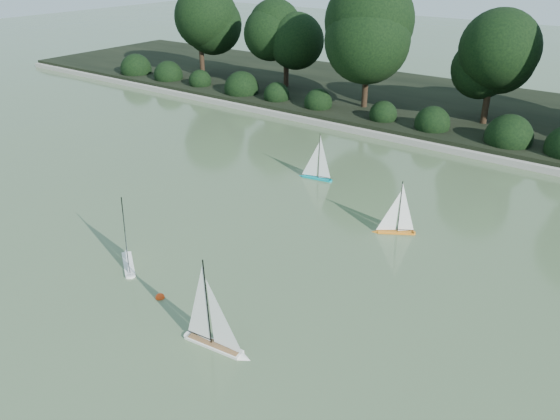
% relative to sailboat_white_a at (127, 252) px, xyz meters
% --- Properties ---
extents(ground, '(80.00, 80.00, 0.00)m').
position_rel_sailboat_white_a_xyz_m(ground, '(1.84, 0.57, -0.24)').
color(ground, '#405231').
rests_on(ground, ground).
extents(pond_coping, '(40.00, 0.35, 0.18)m').
position_rel_sailboat_white_a_xyz_m(pond_coping, '(1.84, 9.57, -0.15)').
color(pond_coping, gray).
rests_on(pond_coping, ground).
extents(far_bank, '(40.00, 8.00, 0.30)m').
position_rel_sailboat_white_a_xyz_m(far_bank, '(1.84, 13.57, -0.09)').
color(far_bank, black).
rests_on(far_bank, ground).
extents(tree_line, '(26.31, 3.93, 4.39)m').
position_rel_sailboat_white_a_xyz_m(tree_line, '(3.07, 12.00, 2.40)').
color(tree_line, black).
rests_on(tree_line, ground).
extents(shrub_hedge, '(29.10, 1.10, 1.10)m').
position_rel_sailboat_white_a_xyz_m(shrub_hedge, '(1.84, 10.47, 0.21)').
color(shrub_hedge, black).
rests_on(shrub_hedge, ground).
extents(sailboat_white_a, '(0.98, 0.75, 1.51)m').
position_rel_sailboat_white_a_xyz_m(sailboat_white_a, '(0.00, 0.00, 0.00)').
color(sailboat_white_a, white).
rests_on(sailboat_white_a, ground).
extents(sailboat_white_b, '(1.20, 0.32, 1.63)m').
position_rel_sailboat_white_a_xyz_m(sailboat_white_b, '(3.01, -0.80, 0.01)').
color(sailboat_white_b, white).
rests_on(sailboat_white_b, ground).
extents(sailboat_orange, '(0.85, 0.58, 1.26)m').
position_rel_sailboat_white_a_xyz_m(sailboat_orange, '(3.51, 4.05, -0.04)').
color(sailboat_orange, orange).
rests_on(sailboat_orange, ground).
extents(sailboat_teal, '(0.95, 0.29, 1.29)m').
position_rel_sailboat_white_a_xyz_m(sailboat_teal, '(0.59, 5.56, -0.03)').
color(sailboat_teal, '#028A93').
rests_on(sailboat_teal, ground).
extents(race_buoy, '(0.16, 0.16, 0.16)m').
position_rel_sailboat_white_a_xyz_m(race_buoy, '(1.33, -0.42, -0.24)').
color(race_buoy, '#E8390C').
rests_on(race_buoy, ground).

